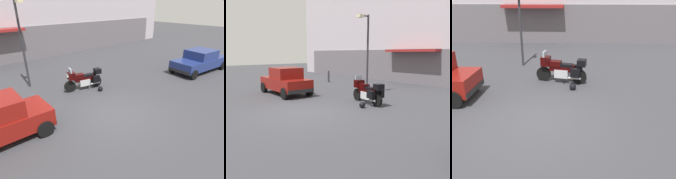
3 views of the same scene
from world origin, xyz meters
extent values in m
plane|color=#38383D|center=(0.00, 0.00, 0.00)|extent=(80.00, 80.00, 0.00)
cube|color=#625C62|center=(0.00, 11.80, 1.40)|extent=(32.33, 0.12, 2.80)
cube|color=maroon|center=(-1.95, 11.37, 2.70)|extent=(4.40, 1.10, 0.20)
cylinder|color=black|center=(-0.28, 3.61, 0.32)|extent=(0.66, 0.26, 0.64)
cylinder|color=black|center=(1.31, 3.30, 0.32)|extent=(0.66, 0.26, 0.64)
cylinder|color=#B7B7BC|center=(-0.26, 3.61, 0.75)|extent=(0.33, 0.13, 0.68)
cube|color=#B7B7BC|center=(0.55, 3.45, 0.42)|extent=(0.67, 0.51, 0.36)
cube|color=black|center=(0.55, 3.45, 0.66)|extent=(1.13, 0.49, 0.28)
cube|color=black|center=(0.26, 3.51, 0.84)|extent=(0.58, 0.44, 0.24)
cube|color=black|center=(0.75, 3.41, 0.80)|extent=(0.61, 0.40, 0.12)
cube|color=black|center=(-0.16, 3.59, 0.92)|extent=(0.44, 0.50, 0.40)
cube|color=#8C9EAD|center=(-0.20, 3.60, 1.22)|extent=(0.16, 0.41, 0.28)
sphere|color=#EAEACC|center=(-0.34, 3.63, 0.92)|extent=(0.14, 0.14, 0.14)
cylinder|color=black|center=(-0.09, 3.58, 1.02)|extent=(0.16, 0.62, 0.04)
cylinder|color=#B7B7BC|center=(1.10, 3.13, 0.30)|extent=(0.56, 0.20, 0.09)
cube|color=black|center=(1.13, 3.04, 0.58)|extent=(0.43, 0.27, 0.36)
cube|color=black|center=(1.24, 3.59, 0.58)|extent=(0.43, 0.27, 0.36)
cube|color=black|center=(1.40, 3.28, 0.95)|extent=(0.43, 0.46, 0.28)
cylinder|color=black|center=(0.66, 3.24, 0.15)|extent=(0.05, 0.13, 0.29)
sphere|color=black|center=(1.04, 2.57, 0.14)|extent=(0.28, 0.28, 0.28)
cube|color=black|center=(-2.61, 1.53, 0.42)|extent=(0.15, 1.64, 0.20)
cylinder|color=black|center=(-3.03, 0.75, 0.32)|extent=(0.64, 0.23, 0.64)
cylinder|color=black|center=(-3.00, 2.31, 0.32)|extent=(0.64, 0.23, 0.64)
cylinder|color=#2D2D33|center=(-1.70, 5.91, 2.42)|extent=(0.12, 0.12, 4.84)
camera|label=1|loc=(-5.18, -5.41, 4.61)|focal=31.24mm
camera|label=2|loc=(7.97, -4.81, 2.51)|focal=35.91mm
camera|label=3|loc=(1.12, -6.56, 3.85)|focal=38.54mm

